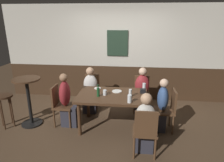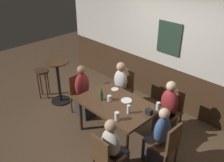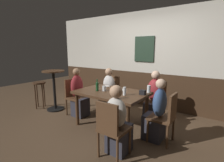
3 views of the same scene
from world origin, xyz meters
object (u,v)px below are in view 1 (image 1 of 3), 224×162
at_px(person_right_near, 145,127).
at_px(bar_stool, 5,102).
at_px(person_left_far, 90,93).
at_px(plate_white_large, 117,91).
at_px(beer_bottle_green, 98,92).
at_px(chair_head_east, 168,108).
at_px(chair_right_far, 141,92).
at_px(side_bar_table, 29,98).
at_px(dining_table, 113,99).
at_px(person_head_east, 160,109).
at_px(chair_head_west, 60,103).
at_px(person_right_far, 142,95).
at_px(condiment_caddy, 143,91).
at_px(pint_glass_pale, 105,93).
at_px(plate_white_small, 98,88).
at_px(tumbler_water, 130,94).
at_px(highball_clear, 130,99).
at_px(pint_glass_amber, 144,87).
at_px(person_head_west, 68,104).
at_px(chair_left_far, 92,90).
at_px(chair_right_near, 145,130).

relative_size(person_right_near, bar_stool, 1.51).
height_order(person_left_far, plate_white_large, person_left_far).
xyz_separation_m(beer_bottle_green, bar_stool, (-1.96, -0.11, -0.27)).
bearing_deg(person_left_far, chair_head_east, -22.20).
relative_size(chair_right_far, side_bar_table, 0.84).
distance_m(chair_head_east, side_bar_table, 2.92).
xyz_separation_m(dining_table, person_head_east, (0.97, 0.00, -0.19)).
xyz_separation_m(chair_head_west, person_right_far, (1.76, 0.72, -0.02)).
relative_size(chair_head_west, condiment_caddy, 8.00).
bearing_deg(bar_stool, chair_head_east, 3.97).
relative_size(chair_head_east, pint_glass_pale, 8.22).
relative_size(plate_white_small, bar_stool, 0.21).
relative_size(person_left_far, tumbler_water, 6.99).
bearing_deg(person_right_near, chair_right_far, 90.00).
bearing_deg(highball_clear, dining_table, 134.51).
bearing_deg(pint_glass_amber, pint_glass_pale, -153.35).
distance_m(person_head_west, pint_glass_pale, 0.87).
bearing_deg(person_right_far, pint_glass_amber, -86.12).
distance_m(person_left_far, plate_white_large, 0.92).
bearing_deg(chair_head_east, dining_table, 180.00).
xyz_separation_m(tumbler_water, bar_stool, (-2.60, -0.15, -0.24)).
relative_size(person_right_near, side_bar_table, 1.04).
relative_size(plate_white_small, side_bar_table, 0.14).
relative_size(chair_left_far, plate_white_small, 5.96).
distance_m(chair_right_near, plate_white_small, 1.59).
bearing_deg(tumbler_water, chair_right_far, 74.49).
xyz_separation_m(dining_table, plate_white_large, (0.07, 0.19, 0.09)).
height_order(chair_right_near, bar_stool, chair_right_near).
relative_size(person_left_far, pint_glass_amber, 7.56).
xyz_separation_m(chair_head_west, pint_glass_amber, (1.78, 0.37, 0.31)).
bearing_deg(person_left_far, tumbler_water, -38.96).
height_order(condiment_caddy, side_bar_table, side_bar_table).
xyz_separation_m(dining_table, side_bar_table, (-1.79, -0.08, -0.04)).
bearing_deg(tumbler_water, person_left_far, 141.04).
xyz_separation_m(chair_head_west, tumbler_water, (1.49, -0.08, 0.31)).
xyz_separation_m(chair_head_west, person_right_near, (1.76, -0.72, -0.04)).
bearing_deg(chair_head_west, person_right_near, -22.17).
bearing_deg(chair_right_near, dining_table, 125.50).
height_order(dining_table, person_head_east, person_head_east).
bearing_deg(person_head_east, chair_head_east, 0.00).
distance_m(chair_right_near, highball_clear, 0.67).
relative_size(highball_clear, beer_bottle_green, 0.61).
xyz_separation_m(person_head_east, pint_glass_amber, (-0.31, 0.37, 0.34)).
bearing_deg(side_bar_table, chair_right_near, -18.29).
height_order(person_head_west, plate_white_small, person_head_west).
relative_size(person_right_far, tumbler_water, 7.15).
bearing_deg(beer_bottle_green, chair_head_west, 171.86).
distance_m(chair_head_east, person_head_west, 2.10).
distance_m(pint_glass_amber, bar_stool, 2.96).
bearing_deg(dining_table, bar_stool, -174.03).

